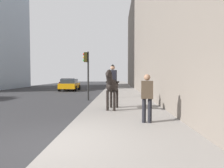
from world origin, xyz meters
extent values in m
cube|color=gray|center=(0.00, -1.98, 0.06)|extent=(120.00, 3.95, 0.12)
ellipsoid|color=black|center=(4.78, -1.38, 1.29)|extent=(1.57, 0.78, 0.66)
cylinder|color=black|center=(4.31, -1.47, 0.60)|extent=(0.13, 0.13, 0.97)
cylinder|color=black|center=(4.36, -1.16, 0.60)|extent=(0.13, 0.13, 0.97)
cylinder|color=black|center=(5.20, -1.61, 0.60)|extent=(0.13, 0.13, 0.97)
cylinder|color=black|center=(5.25, -1.29, 0.60)|extent=(0.13, 0.13, 0.97)
cylinder|color=black|center=(4.01, -1.27, 1.63)|extent=(0.67, 0.37, 0.68)
ellipsoid|color=black|center=(3.81, -1.24, 1.88)|extent=(0.65, 0.31, 0.49)
cylinder|color=black|center=(5.48, -1.49, 1.19)|extent=(0.29, 0.14, 0.55)
cube|color=black|center=(4.83, -1.39, 1.47)|extent=(0.52, 0.66, 0.08)
cube|color=black|center=(4.83, -1.39, 1.78)|extent=(0.33, 0.42, 0.55)
sphere|color=tan|center=(4.83, -1.39, 2.18)|extent=(0.22, 0.22, 0.22)
cone|color=black|center=(4.83, -1.39, 2.30)|extent=(0.23, 0.23, 0.10)
cylinder|color=black|center=(2.09, -2.56, 0.54)|extent=(0.14, 0.14, 0.85)
cylinder|color=black|center=(2.07, -2.76, 0.54)|extent=(0.14, 0.14, 0.85)
cube|color=#3F3326|center=(2.08, -2.66, 1.28)|extent=(0.30, 0.42, 0.62)
sphere|color=#8C664C|center=(2.08, -2.66, 1.71)|extent=(0.22, 0.22, 0.22)
cube|color=orange|center=(18.42, 4.21, 0.62)|extent=(4.15, 2.07, 0.60)
cube|color=#262D38|center=(18.17, 4.20, 1.18)|extent=(2.33, 1.76, 0.52)
cylinder|color=black|center=(19.64, 5.21, 0.32)|extent=(0.65, 0.25, 0.64)
cylinder|color=black|center=(19.72, 3.31, 0.32)|extent=(0.65, 0.25, 0.64)
cylinder|color=black|center=(17.12, 5.10, 0.32)|extent=(0.65, 0.25, 0.64)
cylinder|color=black|center=(17.20, 3.21, 0.32)|extent=(0.65, 0.25, 0.64)
cube|color=maroon|center=(25.22, 6.13, 0.62)|extent=(3.95, 1.91, 0.60)
cube|color=#262D38|center=(24.99, 6.14, 1.18)|extent=(1.85, 1.64, 0.52)
cylinder|color=black|center=(26.46, 7.02, 0.32)|extent=(0.64, 0.23, 0.64)
cylinder|color=black|center=(26.41, 5.19, 0.32)|extent=(0.64, 0.23, 0.64)
cylinder|color=black|center=(24.04, 7.07, 0.32)|extent=(0.64, 0.23, 0.64)
cylinder|color=black|center=(23.99, 5.25, 0.32)|extent=(0.64, 0.23, 0.64)
cylinder|color=black|center=(9.09, 0.49, 1.77)|extent=(0.12, 0.12, 3.53)
cube|color=#2D280C|center=(9.09, 0.67, 3.13)|extent=(0.20, 0.24, 0.70)
sphere|color=red|center=(9.09, 0.80, 3.35)|extent=(0.14, 0.14, 0.14)
sphere|color=orange|center=(9.09, 0.80, 3.13)|extent=(0.14, 0.14, 0.14)
sphere|color=green|center=(9.09, 0.80, 2.91)|extent=(0.14, 0.14, 0.14)
camera|label=1|loc=(-4.53, -1.63, 1.74)|focal=30.26mm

